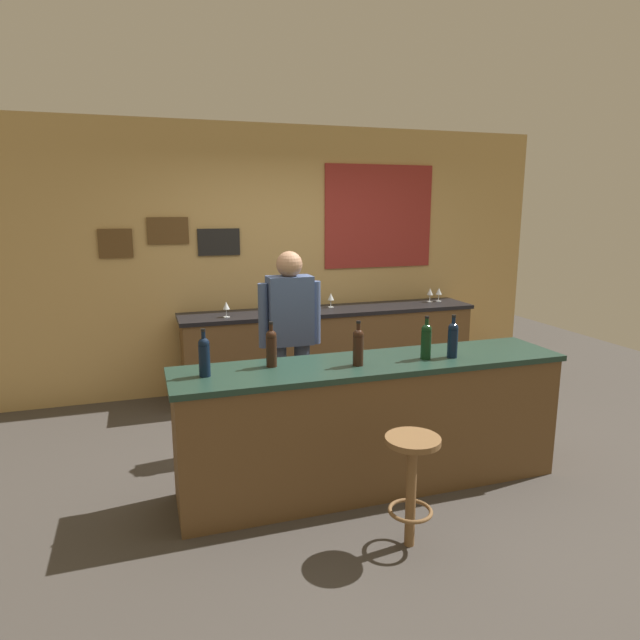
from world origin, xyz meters
name	(u,v)px	position (x,y,z in m)	size (l,w,h in m)	color
ground_plane	(350,460)	(0.00, 0.00, 0.00)	(10.00, 10.00, 0.00)	#423D38
back_wall	(286,258)	(0.02, 2.03, 1.41)	(6.00, 0.09, 2.80)	tan
bar_counter	(372,424)	(0.00, -0.40, 0.46)	(2.76, 0.60, 0.92)	brown
side_counter	(330,350)	(0.40, 1.65, 0.45)	(3.15, 0.56, 0.90)	brown
bartender	(290,335)	(-0.36, 0.48, 0.94)	(0.52, 0.21, 1.62)	#384766
bar_stool	(412,473)	(-0.07, -1.15, 0.46)	(0.32, 0.32, 0.68)	brown
wine_bottle_a	(204,355)	(-1.14, -0.38, 1.06)	(0.07, 0.07, 0.31)	black
wine_bottle_b	(271,347)	(-0.69, -0.31, 1.06)	(0.07, 0.07, 0.31)	black
wine_bottle_c	(358,346)	(-0.14, -0.46, 1.06)	(0.07, 0.07, 0.31)	black
wine_bottle_d	(426,340)	(0.38, -0.46, 1.06)	(0.07, 0.07, 0.31)	black
wine_bottle_e	(453,339)	(0.57, -0.48, 1.06)	(0.07, 0.07, 0.31)	black
wine_glass_a	(226,306)	(-0.71, 1.55, 1.01)	(0.07, 0.07, 0.16)	silver
wine_glass_b	(331,297)	(0.44, 1.74, 1.01)	(0.07, 0.07, 0.16)	silver
wine_glass_c	(430,292)	(1.62, 1.71, 1.01)	(0.07, 0.07, 0.16)	silver
wine_glass_d	(439,292)	(1.73, 1.71, 1.01)	(0.07, 0.07, 0.16)	silver
coffee_mug	(302,306)	(0.10, 1.66, 0.95)	(0.12, 0.08, 0.09)	#338C4C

